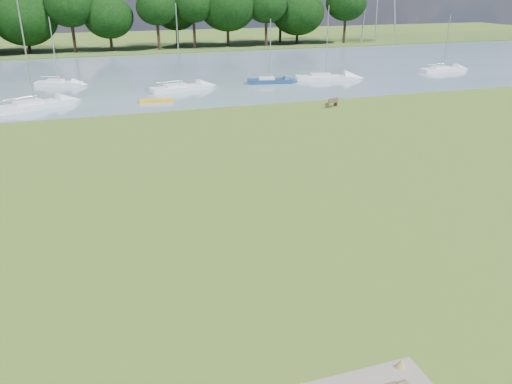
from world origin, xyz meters
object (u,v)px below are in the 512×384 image
object	(u,v)px
sailboat_1	(58,82)
sailboat_5	(180,86)
sailboat_2	(325,76)
sailboat_6	(34,103)
riverbank_bench	(332,102)
sailboat_0	(443,68)
sailboat_3	(269,79)
kayak	(156,101)

from	to	relation	value
sailboat_1	sailboat_5	world-z (taller)	sailboat_5
sailboat_2	sailboat_6	size ratio (longest dim) A/B	0.88
riverbank_bench	sailboat_0	size ratio (longest dim) A/B	0.20
sailboat_3	sailboat_6	distance (m)	25.15
sailboat_2	sailboat_5	xyz separation A→B (m)	(-17.54, -1.16, 0.01)
riverbank_bench	kayak	size ratio (longest dim) A/B	0.44
sailboat_6	sailboat_2	bearing A→B (deg)	-14.83
sailboat_5	kayak	bearing A→B (deg)	-134.08
sailboat_2	sailboat_3	bearing A→B (deg)	-163.00
sailboat_5	sailboat_0	bearing A→B (deg)	-9.30
sailboat_5	riverbank_bench	bearing A→B (deg)	-57.40
sailboat_3	riverbank_bench	bearing A→B (deg)	-72.37
sailboat_2	sailboat_5	world-z (taller)	sailboat_5
sailboat_5	sailboat_6	xyz separation A→B (m)	(-14.13, -4.19, 0.04)
sailboat_0	sailboat_2	bearing A→B (deg)	-176.97
sailboat_2	sailboat_1	bearing A→B (deg)	-175.84
sailboat_3	sailboat_5	xyz separation A→B (m)	(-10.49, -0.94, -0.01)
kayak	sailboat_0	world-z (taller)	sailboat_0
sailboat_1	sailboat_2	world-z (taller)	sailboat_2
sailboat_6	sailboat_0	bearing A→B (deg)	-17.34
sailboat_2	sailboat_6	bearing A→B (deg)	-155.26
riverbank_bench	sailboat_0	world-z (taller)	sailboat_0
sailboat_3	sailboat_6	world-z (taller)	sailboat_6
sailboat_5	sailboat_6	world-z (taller)	sailboat_6
kayak	sailboat_0	xyz separation A→B (m)	(37.95, 7.04, 0.25)
sailboat_1	sailboat_6	size ratio (longest dim) A/B	0.77
sailboat_2	sailboat_5	bearing A→B (deg)	-161.05
sailboat_2	sailboat_6	world-z (taller)	sailboat_6
sailboat_0	sailboat_2	size ratio (longest dim) A/B	0.84
riverbank_bench	kayak	bearing A→B (deg)	132.24
sailboat_0	sailboat_5	size ratio (longest dim) A/B	0.80
sailboat_3	sailboat_0	bearing A→B (deg)	13.14
riverbank_bench	sailboat_2	distance (m)	14.29
kayak	sailboat_2	world-z (taller)	sailboat_2
sailboat_5	sailboat_6	bearing A→B (deg)	-175.90
sailboat_3	sailboat_5	size ratio (longest dim) A/B	0.80
sailboat_1	sailboat_6	bearing A→B (deg)	-75.90
riverbank_bench	sailboat_5	bearing A→B (deg)	111.57
sailboat_1	sailboat_3	world-z (taller)	sailboat_1
riverbank_bench	kayak	world-z (taller)	riverbank_bench
sailboat_1	sailboat_6	world-z (taller)	sailboat_6
sailboat_0	sailboat_3	distance (m)	24.30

